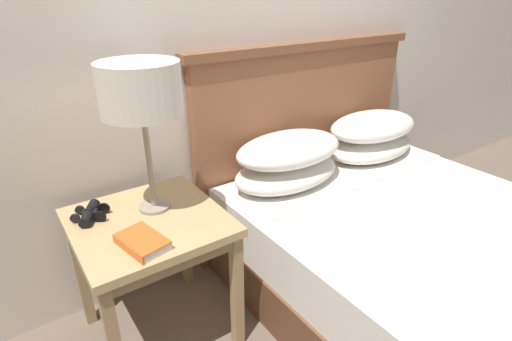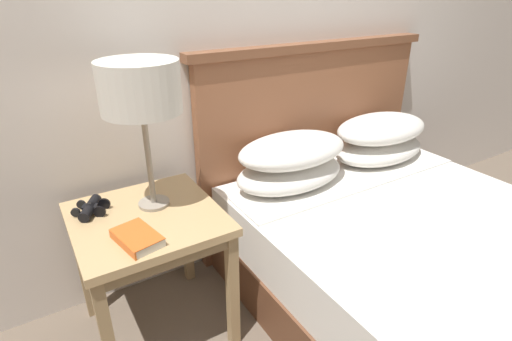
{
  "view_description": "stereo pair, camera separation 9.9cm",
  "coord_description": "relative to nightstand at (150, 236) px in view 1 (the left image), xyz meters",
  "views": [
    {
      "loc": [
        -0.99,
        -0.79,
        1.47
      ],
      "look_at": [
        -0.07,
        0.53,
        0.71
      ],
      "focal_mm": 28.0,
      "sensor_mm": 36.0,
      "label": 1
    },
    {
      "loc": [
        -0.91,
        -0.84,
        1.47
      ],
      "look_at": [
        -0.07,
        0.53,
        0.71
      ],
      "focal_mm": 28.0,
      "sensor_mm": 36.0,
      "label": 2
    }
  ],
  "objects": [
    {
      "name": "wall_back",
      "position": [
        0.57,
        0.38,
        0.77
      ],
      "size": [
        8.0,
        0.06,
        2.6
      ],
      "color": "silver",
      "rests_on": "ground_plane"
    },
    {
      "name": "table_lamp",
      "position": [
        0.06,
        0.07,
        0.58
      ],
      "size": [
        0.31,
        0.31,
        0.6
      ],
      "color": "gray",
      "rests_on": "nightstand"
    },
    {
      "name": "binoculars_pair",
      "position": [
        -0.18,
        0.14,
        0.1
      ],
      "size": [
        0.16,
        0.16,
        0.05
      ],
      "color": "black",
      "rests_on": "nightstand"
    },
    {
      "name": "book_on_nightstand",
      "position": [
        -0.08,
        -0.17,
        0.1
      ],
      "size": [
        0.16,
        0.22,
        0.04
      ],
      "color": "silver",
      "rests_on": "nightstand"
    },
    {
      "name": "nightstand",
      "position": [
        0.0,
        0.0,
        0.0
      ],
      "size": [
        0.58,
        0.58,
        0.61
      ],
      "color": "tan",
      "rests_on": "ground_plane"
    },
    {
      "name": "bed",
      "position": [
        1.1,
        -0.49,
        -0.22
      ],
      "size": [
        1.54,
        1.88,
        1.18
      ],
      "color": "brown",
      "rests_on": "ground_plane"
    }
  ]
}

